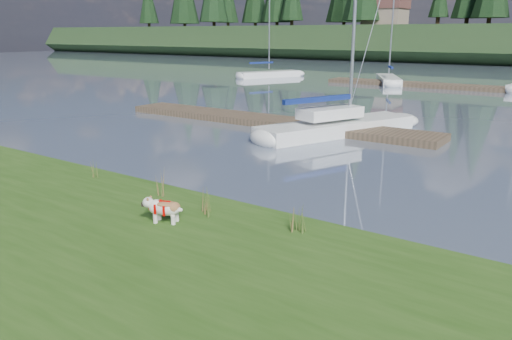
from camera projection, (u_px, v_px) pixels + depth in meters
The scene contains 16 objects.
ground at pixel (465, 89), 37.78m from camera, with size 200.00×200.00×0.00m, color slate.
bank at pixel (3, 254), 9.26m from camera, with size 60.00×9.00×0.35m, color #305219.
bulldog at pixel (164, 207), 10.25m from camera, with size 0.87×0.57×0.51m.
sailboat_main at pixel (348, 123), 21.25m from camera, with size 4.73×8.49×12.25m.
dock_near at pixel (269, 121), 23.34m from camera, with size 16.00×2.00×0.30m, color #4C3D2C.
dock_far at pixel (494, 89), 36.63m from camera, with size 26.00×2.20×0.30m, color #4C3D2C.
sailboat_bg_0 at pixel (275, 74), 48.13m from camera, with size 4.38×7.10×10.52m.
sailboat_bg_1 at pixel (388, 79), 42.84m from camera, with size 4.61×7.21×11.04m.
weed_0 at pixel (160, 184), 11.92m from camera, with size 0.17×0.14×0.72m.
weed_1 at pixel (206, 201), 10.87m from camera, with size 0.17×0.14×0.59m.
weed_2 at pixel (294, 219), 9.77m from camera, with size 0.17×0.14×0.63m.
weed_3 at pixel (96, 169), 13.47m from camera, with size 0.17×0.14×0.56m.
weed_4 at pixel (207, 207), 10.60m from camera, with size 0.17×0.14×0.48m.
weed_5 at pixel (301, 219), 9.76m from camera, with size 0.17×0.14×0.64m.
mud_lip at pixel (171, 197), 12.77m from camera, with size 60.00×0.50×0.14m, color #33281C.
house_0 at pixel (386, 12), 79.60m from camera, with size 6.30×5.30×4.65m.
Camera 1 is at (8.73, -10.29, 4.14)m, focal length 35.00 mm.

